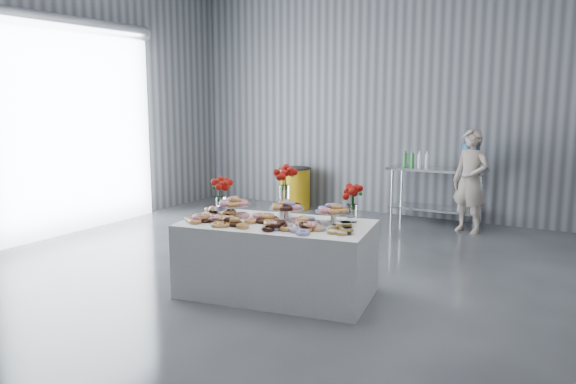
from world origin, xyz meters
name	(u,v)px	position (x,y,z in m)	size (l,w,h in m)	color
ground	(266,292)	(0.00, 0.00, 0.00)	(9.00, 9.00, 0.00)	#33353A
room_walls	(244,32)	(-0.27, 0.07, 2.64)	(8.04, 9.04, 4.02)	gray
display_table	(277,259)	(0.13, 0.00, 0.38)	(1.90, 1.00, 0.75)	white
prep_table	(436,185)	(0.66, 4.10, 0.62)	(1.50, 0.60, 0.90)	silver
donut_mounds	(274,219)	(0.13, -0.05, 0.80)	(1.80, 0.80, 0.09)	#BA8F44
cake_stand_left	(234,203)	(-0.43, 0.06, 0.89)	(0.36, 0.36, 0.17)	silver
cake_stand_mid	(286,207)	(0.16, 0.16, 0.89)	(0.36, 0.36, 0.17)	silver
cake_stand_right	(333,210)	(0.65, 0.24, 0.89)	(0.36, 0.36, 0.17)	silver
danish_pile	(345,226)	(0.90, -0.03, 0.81)	(0.48, 0.48, 0.11)	white
bouquet_left	(221,186)	(-0.65, 0.12, 1.05)	(0.26, 0.26, 0.42)	white
bouquet_right	(352,193)	(0.78, 0.41, 1.05)	(0.26, 0.26, 0.42)	white
bouquet_center	(284,181)	(0.03, 0.34, 1.13)	(0.26, 0.26, 0.57)	silver
water_jug	(470,154)	(1.16, 4.10, 1.15)	(0.28, 0.28, 0.55)	#3E88D3
drink_bottles	(416,159)	(0.34, 4.00, 1.04)	(0.54, 0.08, 0.27)	#268C33
person	(471,181)	(1.26, 3.74, 0.78)	(0.57, 0.37, 1.55)	#CC8C93
trash_barrel	(295,188)	(-1.91, 4.10, 0.38)	(0.59, 0.59, 0.75)	gold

